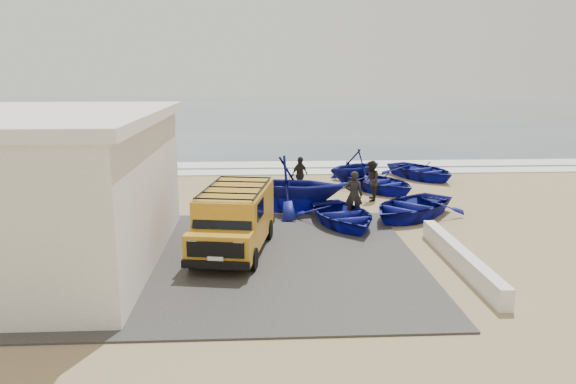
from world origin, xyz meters
name	(u,v)px	position (x,y,z in m)	size (l,w,h in m)	color
ground	(277,239)	(0.00, 0.00, 0.00)	(160.00, 160.00, 0.00)	#A1875D
slab	(211,259)	(-2.00, -2.00, 0.03)	(12.00, 10.00, 0.05)	#3B3936
ocean	(262,112)	(0.00, 56.00, 0.00)	(180.00, 88.00, 0.01)	#385166
surf_line	(269,172)	(0.00, 12.00, 0.03)	(180.00, 1.60, 0.06)	white
surf_wash	(269,165)	(0.00, 14.50, 0.02)	(180.00, 2.20, 0.04)	white
building	(9,189)	(-7.50, -2.00, 2.16)	(8.40, 9.40, 4.30)	white
parapet	(460,258)	(5.00, -3.00, 0.28)	(0.35, 6.00, 0.55)	silver
van	(234,218)	(-1.33, -1.24, 1.06)	(2.54, 4.85, 1.98)	gold
boat_near_left	(343,215)	(2.35, 1.41, 0.40)	(2.78, 3.89, 0.81)	navy
boat_near_right	(410,206)	(5.02, 2.37, 0.44)	(3.02, 4.23, 0.88)	navy
boat_mid_left	(289,184)	(0.60, 3.63, 1.08)	(3.55, 4.11, 2.17)	navy
boat_mid_right	(379,183)	(4.87, 7.02, 0.41)	(2.86, 4.00, 0.83)	navy
boat_far_left	(355,166)	(4.08, 8.95, 0.83)	(2.73, 3.16, 1.67)	navy
boat_far_right	(421,170)	(7.63, 9.91, 0.43)	(2.95, 4.13, 0.86)	navy
fisherman_front	(354,195)	(2.90, 2.40, 0.89)	(0.65, 0.43, 1.79)	black
fisherman_middle	(371,181)	(4.11, 5.24, 0.85)	(0.83, 0.64, 1.70)	black
fisherman_back	(300,175)	(1.26, 7.08, 0.81)	(0.94, 0.39, 1.61)	black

